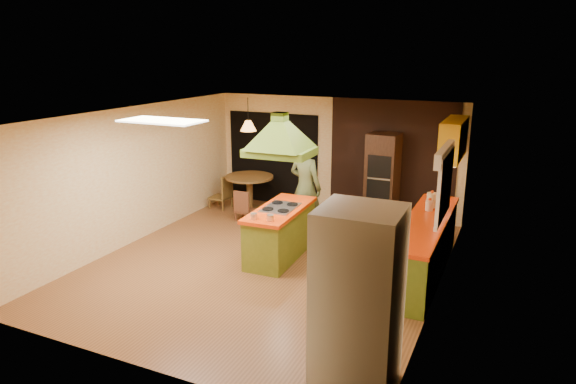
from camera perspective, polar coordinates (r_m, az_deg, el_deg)
The scene contains 21 objects.
ground at distance 8.76m, azimuth -2.13°, elevation -7.84°, with size 6.50×6.50×0.00m, color brown.
room_walls at distance 8.35m, azimuth -2.21°, elevation 0.06°, with size 5.50×6.50×6.50m.
ceiling_plane at distance 8.10m, azimuth -2.30°, elevation 8.61°, with size 6.50×6.50×0.00m, color silver.
brick_panel at distance 10.91m, azimuth 11.42°, elevation 3.46°, with size 2.64×0.03×2.50m, color #381E14.
nook_opening at distance 11.85m, azimuth -1.67°, elevation 3.73°, with size 2.20×0.03×2.10m, color black.
right_counter at distance 8.42m, azimuth 14.91°, elevation -5.97°, with size 0.62×3.05×0.92m.
upper_cabinets at distance 9.56m, azimuth 17.93°, elevation 5.61°, with size 0.34×1.40×0.70m, color yellow.
window_right at distance 7.82m, azimuth 17.09°, elevation 2.26°, with size 0.12×1.35×1.06m.
fluor_panel at distance 7.69m, azimuth -13.83°, elevation 7.69°, with size 1.20×0.60×0.03m, color white.
kitchen_island at distance 8.85m, azimuth -0.86°, elevation -4.47°, with size 0.77×1.78×0.90m.
range_hood at distance 8.41m, azimuth -0.91°, elevation 7.14°, with size 1.10×0.81×0.80m.
man at distance 9.79m, azimuth 1.95°, elevation 0.55°, with size 0.69×0.45×1.89m, color #4B542C.
refrigerator at distance 5.39m, azimuth 7.77°, elevation -11.98°, with size 0.82×0.78×2.00m, color silver.
wall_oven at distance 10.73m, azimuth 10.44°, elevation 1.54°, with size 0.64×0.63×1.85m.
dining_table at distance 11.38m, azimuth -4.29°, elevation 0.65°, with size 1.06×1.06×0.79m.
chair_left at distance 11.69m, azimuth -7.52°, elevation 0.08°, with size 0.42×0.42×0.77m, color brown, non-canonical shape.
chair_near at distance 10.78m, azimuth -4.76°, elevation -1.45°, with size 0.37×0.37×0.67m, color brown, non-canonical shape.
pendant_lamp at distance 11.12m, azimuth -4.43°, elevation 7.35°, with size 0.35×0.35×0.22m, color #FF9E3F.
canister_large at distance 8.93m, azimuth 15.67°, elevation -0.86°, with size 0.17×0.17×0.24m, color beige.
canister_medium at distance 8.74m, azimuth 15.43°, elevation -1.44°, with size 0.12×0.12×0.17m, color beige.
canister_small at distance 8.81m, azimuth 15.50°, elevation -1.40°, with size 0.11×0.11×0.15m, color #FFF4CD.
Camera 1 is at (3.63, -7.18, 3.48)m, focal length 32.00 mm.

